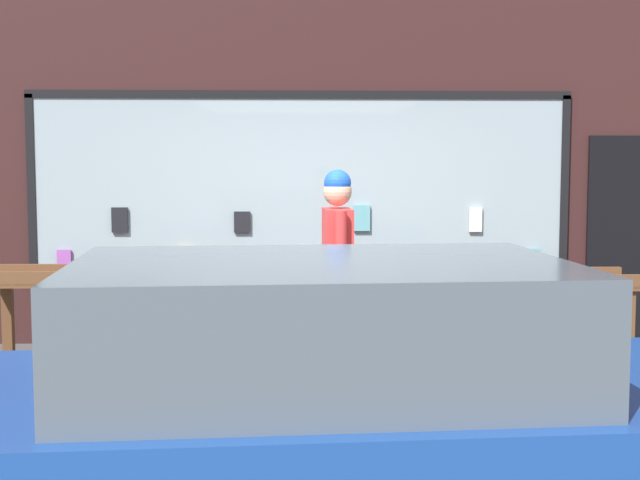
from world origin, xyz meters
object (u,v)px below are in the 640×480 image
(display_table_left, at_px, (136,288))
(small_dog, at_px, (395,360))
(display_table_right, at_px, (487,290))
(parked_car, at_px, (321,407))
(person_browsing, at_px, (337,259))

(display_table_left, bearing_deg, small_dog, -21.29)
(display_table_right, bearing_deg, small_dog, -137.65)
(display_table_left, height_order, parked_car, parked_car)
(display_table_right, distance_m, parked_car, 4.16)
(display_table_right, distance_m, person_browsing, 1.54)
(display_table_left, xyz_separation_m, small_dog, (2.18, -0.85, -0.46))
(display_table_right, height_order, small_dog, display_table_right)
(person_browsing, relative_size, parked_car, 0.44)
(display_table_left, distance_m, small_dog, 2.38)
(display_table_right, bearing_deg, display_table_left, 179.97)
(display_table_right, xyz_separation_m, person_browsing, (-1.37, -0.59, 0.36))
(small_dog, bearing_deg, person_browsing, 34.36)
(person_browsing, height_order, small_dog, person_browsing)
(display_table_left, distance_m, parked_car, 4.09)
(display_table_left, bearing_deg, parked_car, -69.01)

